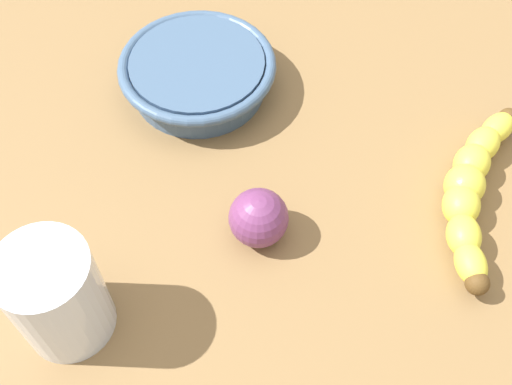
{
  "coord_description": "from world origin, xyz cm",
  "views": [
    {
      "loc": [
        0.85,
        32.21,
        52.93
      ],
      "look_at": [
        2.81,
        -0.18,
        5.0
      ],
      "focal_mm": 43.86,
      "sensor_mm": 36.0,
      "label": 1
    }
  ],
  "objects_px": {
    "smoothie_glass": "(57,297)",
    "ceramic_bowl": "(198,72)",
    "banana": "(473,187)",
    "plum_fruit": "(259,218)"
  },
  "relations": [
    {
      "from": "banana",
      "to": "smoothie_glass",
      "type": "relative_size",
      "value": 2.06
    },
    {
      "from": "banana",
      "to": "plum_fruit",
      "type": "bearing_deg",
      "value": -58.93
    },
    {
      "from": "banana",
      "to": "ceramic_bowl",
      "type": "relative_size",
      "value": 1.26
    },
    {
      "from": "smoothie_glass",
      "to": "plum_fruit",
      "type": "bearing_deg",
      "value": -147.89
    },
    {
      "from": "smoothie_glass",
      "to": "ceramic_bowl",
      "type": "distance_m",
      "value": 0.29
    },
    {
      "from": "ceramic_bowl",
      "to": "plum_fruit",
      "type": "height_order",
      "value": "plum_fruit"
    },
    {
      "from": "banana",
      "to": "plum_fruit",
      "type": "xyz_separation_m",
      "value": [
        0.2,
        0.05,
        0.01
      ]
    },
    {
      "from": "banana",
      "to": "smoothie_glass",
      "type": "distance_m",
      "value": 0.38
    },
    {
      "from": "plum_fruit",
      "to": "banana",
      "type": "bearing_deg",
      "value": -165.74
    },
    {
      "from": "banana",
      "to": "plum_fruit",
      "type": "height_order",
      "value": "plum_fruit"
    }
  ]
}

